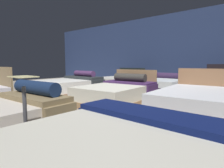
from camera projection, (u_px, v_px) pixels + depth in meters
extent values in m
cube|color=gray|center=(109.00, 105.00, 4.64)|extent=(18.00, 18.00, 0.02)
cube|color=navy|center=(182.00, 49.00, 8.67)|extent=(18.00, 0.06, 3.50)
cube|color=#8D7550|center=(1.00, 86.00, 4.55)|extent=(1.50, 0.12, 0.97)
cube|color=olive|center=(33.00, 97.00, 3.11)|extent=(1.44, 0.61, 0.08)
cube|color=olive|center=(14.00, 102.00, 3.56)|extent=(0.10, 0.56, 0.29)
cube|color=olive|center=(61.00, 114.00, 2.70)|extent=(0.10, 0.56, 0.29)
cylinder|color=#162749|center=(36.00, 88.00, 3.14)|extent=(1.10, 0.28, 0.23)
cube|color=silver|center=(93.00, 164.00, 1.26)|extent=(1.59, 2.00, 0.33)
cube|color=#0D184B|center=(148.00, 114.00, 1.80)|extent=(1.57, 0.50, 0.06)
cube|color=#0D184B|center=(94.00, 116.00, 2.33)|extent=(0.07, 0.44, 0.29)
cube|color=#8E6851|center=(68.00, 92.00, 6.24)|extent=(1.71, 2.07, 0.17)
cube|color=white|center=(68.00, 85.00, 6.22)|extent=(1.65, 2.01, 0.33)
cube|color=#2A3033|center=(83.00, 78.00, 6.69)|extent=(1.62, 0.66, 0.09)
cube|color=#2A3033|center=(70.00, 81.00, 7.26)|extent=(0.12, 0.58, 0.29)
cube|color=#2A3033|center=(98.00, 84.00, 6.17)|extent=(0.12, 0.58, 0.29)
cylinder|color=#4D2E5A|center=(84.00, 74.00, 6.72)|extent=(1.01, 0.27, 0.22)
cube|color=#95714D|center=(116.00, 100.00, 4.88)|extent=(1.59, 2.21, 0.14)
cube|color=silver|center=(116.00, 91.00, 4.85)|extent=(1.53, 2.15, 0.33)
cube|color=#95714D|center=(135.00, 83.00, 5.70)|extent=(1.40, 0.11, 0.86)
cube|color=#3B224E|center=(129.00, 82.00, 5.40)|extent=(1.50, 0.73, 0.05)
cube|color=#3B224E|center=(110.00, 85.00, 5.85)|extent=(0.08, 0.67, 0.19)
cube|color=#3B224E|center=(153.00, 88.00, 4.98)|extent=(0.08, 0.67, 0.19)
cylinder|color=#33302D|center=(130.00, 77.00, 5.41)|extent=(1.02, 0.28, 0.23)
cube|color=#956847|center=(200.00, 112.00, 3.63)|extent=(1.70, 2.21, 0.18)
cube|color=white|center=(201.00, 99.00, 3.60)|extent=(1.64, 2.15, 0.33)
cube|color=#956847|center=(210.00, 88.00, 4.44)|extent=(1.51, 0.11, 0.93)
cube|color=black|center=(119.00, 84.00, 8.54)|extent=(1.74, 2.15, 0.21)
cube|color=silver|center=(119.00, 80.00, 8.52)|extent=(1.67, 2.09, 0.22)
cube|color=black|center=(132.00, 76.00, 9.28)|extent=(1.55, 0.11, 0.85)
cylinder|color=#0C153D|center=(128.00, 74.00, 9.03)|extent=(1.20, 0.28, 0.23)
cube|color=#2B262F|center=(162.00, 87.00, 7.25)|extent=(1.67, 2.04, 0.21)
cube|color=white|center=(162.00, 82.00, 7.23)|extent=(1.61, 1.97, 0.22)
cylinder|color=#392648|center=(169.00, 76.00, 7.71)|extent=(1.15, 0.27, 0.23)
cube|color=olive|center=(203.00, 81.00, 6.87)|extent=(0.09, 0.60, 0.29)
cylinder|color=#3F3F44|center=(28.00, 160.00, 1.94)|extent=(0.24, 0.24, 0.02)
cylinder|color=#3F3F44|center=(26.00, 125.00, 1.90)|extent=(0.04, 0.04, 0.81)
cube|color=beige|center=(23.00, 77.00, 1.84)|extent=(0.28, 0.20, 0.01)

